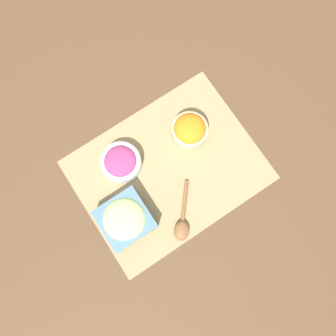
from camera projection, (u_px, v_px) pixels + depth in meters
ground_plane at (168, 170)px, 1.02m from camera, size 3.00×3.00×0.00m
placemat at (168, 170)px, 1.02m from camera, size 0.55×0.43×0.00m
carrot_bowl at (190, 130)px, 1.00m from camera, size 0.11×0.11×0.08m
cucumber_bowl at (125, 219)px, 0.95m from camera, size 0.14×0.14×0.08m
onion_bowl at (121, 162)px, 0.99m from camera, size 0.12×0.12×0.06m
wooden_spoon at (182, 224)px, 0.98m from camera, size 0.14×0.16×0.02m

